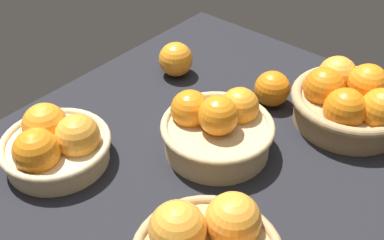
% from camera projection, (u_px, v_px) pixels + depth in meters
% --- Properties ---
extents(market_tray, '(0.84, 0.72, 0.03)m').
position_uv_depth(market_tray, '(208.00, 146.00, 0.94)').
color(market_tray, black).
rests_on(market_tray, ground).
extents(basket_near_right, '(0.20, 0.20, 0.11)m').
position_uv_depth(basket_near_right, '(55.00, 144.00, 0.86)').
color(basket_near_right, '#D3BC8C').
rests_on(basket_near_right, market_tray).
extents(basket_far_left, '(0.23, 0.23, 0.11)m').
position_uv_depth(basket_far_left, '(350.00, 101.00, 0.95)').
color(basket_far_left, tan).
rests_on(basket_far_left, market_tray).
extents(basket_center, '(0.21, 0.21, 0.12)m').
position_uv_depth(basket_center, '(217.00, 128.00, 0.89)').
color(basket_center, tan).
rests_on(basket_center, market_tray).
extents(loose_orange_front_gap, '(0.08, 0.08, 0.08)m').
position_uv_depth(loose_orange_front_gap, '(176.00, 59.00, 1.09)').
color(loose_orange_front_gap, orange).
rests_on(loose_orange_front_gap, market_tray).
extents(loose_orange_back_gap, '(0.07, 0.07, 0.07)m').
position_uv_depth(loose_orange_back_gap, '(272.00, 89.00, 1.00)').
color(loose_orange_back_gap, orange).
rests_on(loose_orange_back_gap, market_tray).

